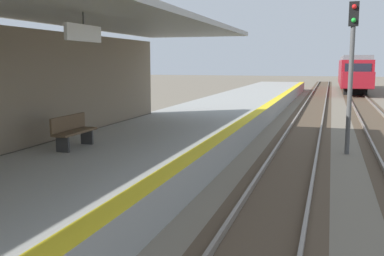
% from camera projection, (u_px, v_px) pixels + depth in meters
% --- Properties ---
extents(station_platform, '(5.00, 80.00, 0.91)m').
position_uv_depth(station_platform, '(158.00, 145.00, 15.00)').
color(station_platform, '#999993').
rests_on(station_platform, ground).
extents(track_pair_nearest_platform, '(2.34, 120.00, 0.16)m').
position_uv_depth(track_pair_nearest_platform, '(300.00, 143.00, 17.54)').
color(track_pair_nearest_platform, '#4C3D2D').
rests_on(track_pair_nearest_platform, ground).
extents(approaching_train, '(2.93, 19.60, 4.76)m').
position_uv_depth(approaching_train, '(354.00, 72.00, 49.38)').
color(approaching_train, maroon).
rests_on(approaching_train, ground).
extents(rail_signal_post, '(0.32, 0.34, 5.20)m').
position_uv_depth(rail_signal_post, '(351.00, 62.00, 15.20)').
color(rail_signal_post, '#4C4C4C').
rests_on(rail_signal_post, ground).
extents(platform_bench, '(0.45, 1.60, 0.88)m').
position_uv_depth(platform_bench, '(73.00, 130.00, 12.00)').
color(platform_bench, brown).
rests_on(platform_bench, station_platform).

